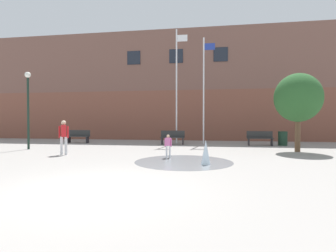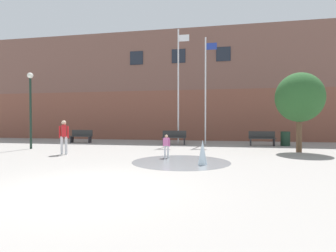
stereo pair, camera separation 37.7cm
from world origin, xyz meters
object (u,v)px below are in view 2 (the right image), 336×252
lamp_post_left_lane (30,100)px  child_running (166,144)px  park_bench_under_left_flagpole (174,137)px  park_bench_center (262,138)px  trash_can (285,139)px  park_bench_left_of_flagpoles (81,136)px  street_tree_near_building (299,98)px  flagpole_right (206,87)px  adult_watching (64,135)px  flagpole_left (179,83)px

lamp_post_left_lane → child_running: bearing=-14.4°
park_bench_under_left_flagpole → park_bench_center: (5.60, 0.09, 0.00)m
park_bench_center → trash_can: (1.43, 0.20, -0.03)m
park_bench_under_left_flagpole → trash_can: 7.03m
park_bench_left_of_flagpoles → street_tree_near_building: street_tree_near_building is taller
child_running → street_tree_near_building: (6.16, 3.20, 2.15)m
flagpole_right → trash_can: size_ratio=8.04×
adult_watching → flagpole_left: 8.83m
park_bench_left_of_flagpoles → park_bench_center: size_ratio=1.00×
adult_watching → park_bench_left_of_flagpoles: bearing=166.4°
park_bench_left_of_flagpoles → trash_can: park_bench_left_of_flagpoles is taller
flagpole_right → street_tree_near_building: bearing=-39.4°
trash_can → street_tree_near_building: size_ratio=0.23×
trash_can → street_tree_near_building: 4.08m
park_bench_under_left_flagpole → lamp_post_left_lane: 8.84m
park_bench_under_left_flagpole → trash_can: park_bench_under_left_flagpole is taller
park_bench_center → lamp_post_left_lane: lamp_post_left_lane is taller
flagpole_right → adult_watching: bearing=-132.3°
adult_watching → street_tree_near_building: bearing=69.1°
park_bench_center → lamp_post_left_lane: (-13.05, -4.28, 2.27)m
trash_can → park_bench_center: bearing=-171.9°
park_bench_center → adult_watching: bearing=-148.0°
lamp_post_left_lane → street_tree_near_building: 14.35m
park_bench_left_of_flagpoles → park_bench_center: 12.36m
child_running → flagpole_left: bearing=102.6°
park_bench_under_left_flagpole → child_running: size_ratio=1.62×
park_bench_center → lamp_post_left_lane: size_ratio=0.38×
park_bench_under_left_flagpole → park_bench_left_of_flagpoles: bearing=179.0°
park_bench_left_of_flagpoles → park_bench_center: bearing=-0.1°
flagpole_right → street_tree_near_building: 6.30m
lamp_post_left_lane → trash_can: size_ratio=4.73×
park_bench_under_left_flagpole → street_tree_near_building: street_tree_near_building is taller
park_bench_center → flagpole_left: bearing=172.0°
adult_watching → flagpole_right: 9.79m
park_bench_left_of_flagpoles → trash_can: 13.79m
park_bench_left_of_flagpoles → street_tree_near_building: bearing=-13.2°
park_bench_left_of_flagpoles → adult_watching: bearing=-67.7°
adult_watching → lamp_post_left_lane: 4.14m
park_bench_center → trash_can: bearing=8.1°
park_bench_under_left_flagpole → adult_watching: (-4.23, -6.06, 0.45)m
flagpole_left → trash_can: 7.82m
adult_watching → street_tree_near_building: street_tree_near_building is taller
trash_can → child_running: bearing=-133.9°
lamp_post_left_lane → trash_can: bearing=17.2°
park_bench_under_left_flagpole → flagpole_right: flagpole_right is taller
park_bench_center → flagpole_right: 4.95m
park_bench_center → trash_can: size_ratio=1.78×
park_bench_center → child_running: 8.04m
park_bench_left_of_flagpoles → park_bench_center: same height
flagpole_right → street_tree_near_building: flagpole_right is taller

